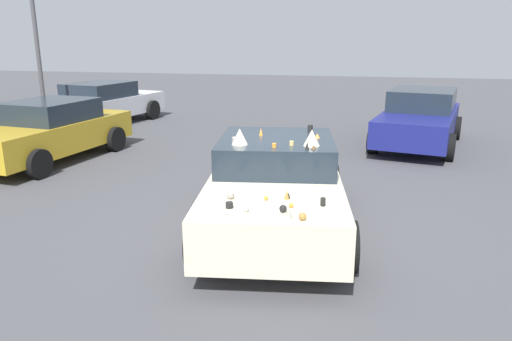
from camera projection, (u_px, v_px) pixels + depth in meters
name	position (u px, v px, depth m)	size (l,w,h in m)	color
ground_plane	(275.00, 228.00, 7.42)	(60.00, 60.00, 0.00)	#47474C
art_car_decorated	(276.00, 184.00, 7.28)	(4.54, 2.56, 1.59)	beige
parked_sedan_row_back_center	(48.00, 131.00, 11.35)	(4.45, 2.41, 1.40)	gold
parked_sedan_behind_left	(420.00, 118.00, 12.90)	(4.69, 2.69, 1.47)	navy
parked_sedan_near_right	(105.00, 103.00, 16.07)	(4.59, 2.55, 1.40)	silver
lot_lamp_post	(38.00, 49.00, 13.56)	(0.28, 0.28, 4.11)	#4C4C51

